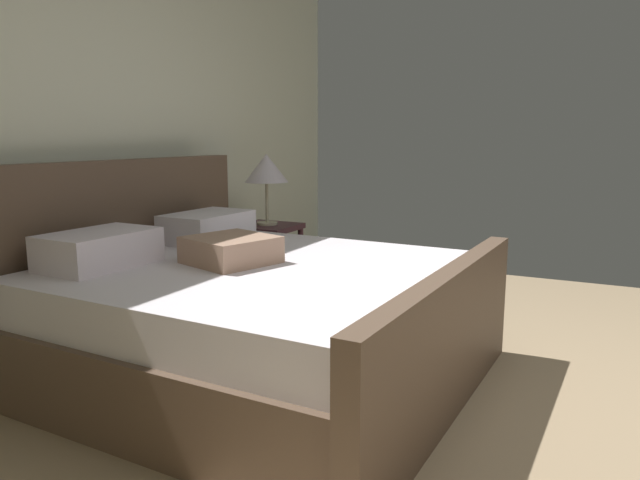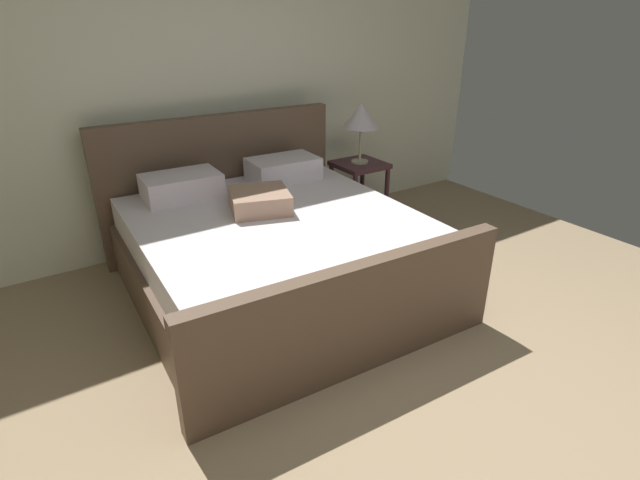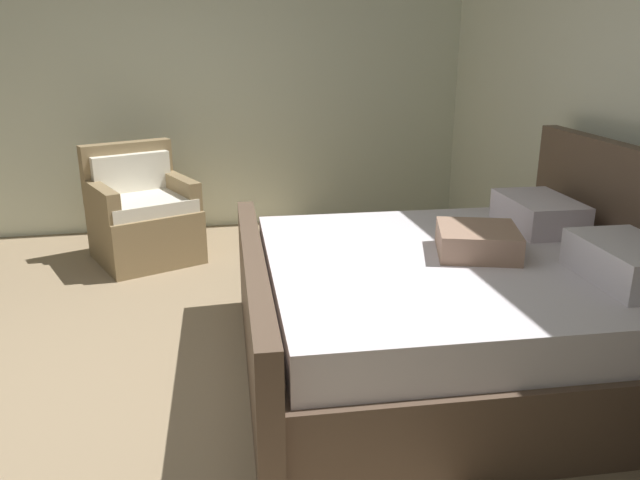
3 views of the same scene
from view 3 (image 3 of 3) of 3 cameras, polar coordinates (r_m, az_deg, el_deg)
ground_plane at (r=3.25m, az=-19.27°, el=-14.51°), size 5.95×5.95×0.02m
wall_side_left at (r=5.79m, az=-16.89°, el=14.56°), size 0.12×6.07×2.82m
bed at (r=3.36m, az=12.62°, el=-5.95°), size 2.11×2.21×1.14m
armchair at (r=5.10m, az=-16.05°, el=2.12°), size 0.95×0.95×0.90m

